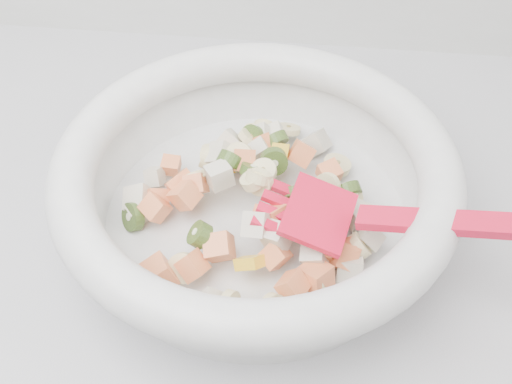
# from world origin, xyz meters

# --- Properties ---
(mixing_bowl) EXTENTS (0.47, 0.36, 0.12)m
(mixing_bowl) POSITION_xyz_m (-0.12, 1.42, 0.95)
(mixing_bowl) COLOR silver
(mixing_bowl) RESTS_ON counter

